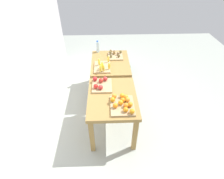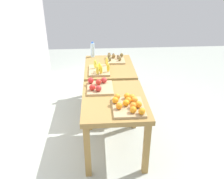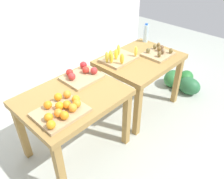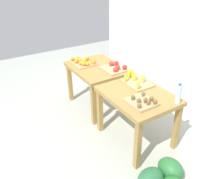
{
  "view_description": "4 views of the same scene",
  "coord_description": "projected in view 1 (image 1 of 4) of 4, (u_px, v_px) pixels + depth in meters",
  "views": [
    {
      "loc": [
        -2.79,
        0.09,
        2.7
      ],
      "look_at": [
        -0.08,
        -0.01,
        0.54
      ],
      "focal_mm": 28.94,
      "sensor_mm": 36.0,
      "label": 1
    },
    {
      "loc": [
        -3.14,
        0.2,
        2.23
      ],
      "look_at": [
        0.03,
        -0.01,
        0.61
      ],
      "focal_mm": 38.37,
      "sensor_mm": 36.0,
      "label": 2
    },
    {
      "loc": [
        -1.6,
        -1.53,
        2.12
      ],
      "look_at": [
        0.02,
        0.0,
        0.55
      ],
      "focal_mm": 36.28,
      "sensor_mm": 36.0,
      "label": 3
    },
    {
      "loc": [
        2.67,
        -1.79,
        2.34
      ],
      "look_at": [
        -0.02,
        -0.04,
        0.59
      ],
      "focal_mm": 37.13,
      "sensor_mm": 36.0,
      "label": 4
    }
  ],
  "objects": [
    {
      "name": "ground_plane",
      "position": [
        111.0,
        107.0,
        3.86
      ],
      "size": [
        8.0,
        8.0,
        0.0
      ],
      "primitive_type": "plane",
      "color": "#A7ADA3"
    },
    {
      "name": "back_wall",
      "position": [
        27.0,
        41.0,
        2.89
      ],
      "size": [
        4.4,
        0.12,
        3.0
      ],
      "primitive_type": "cube",
      "color": "silver",
      "rests_on": "ground_plane"
    },
    {
      "name": "display_table_left",
      "position": [
        112.0,
        102.0,
        3.01
      ],
      "size": [
        1.04,
        0.8,
        0.78
      ],
      "color": "olive",
      "rests_on": "ground_plane"
    },
    {
      "name": "display_table_right",
      "position": [
        110.0,
        66.0,
        3.89
      ],
      "size": [
        1.04,
        0.8,
        0.78
      ],
      "color": "olive",
      "rests_on": "ground_plane"
    },
    {
      "name": "orange_bin",
      "position": [
        123.0,
        104.0,
        2.74
      ],
      "size": [
        0.44,
        0.37,
        0.11
      ],
      "color": "tan",
      "rests_on": "display_table_left"
    },
    {
      "name": "apple_bin",
      "position": [
        101.0,
        84.0,
        3.13
      ],
      "size": [
        0.4,
        0.34,
        0.11
      ],
      "color": "tan",
      "rests_on": "display_table_left"
    },
    {
      "name": "banana_crate",
      "position": [
        103.0,
        66.0,
        3.58
      ],
      "size": [
        0.44,
        0.33,
        0.17
      ],
      "color": "tan",
      "rests_on": "display_table_right"
    },
    {
      "name": "kiwi_bin",
      "position": [
        115.0,
        55.0,
        3.97
      ],
      "size": [
        0.36,
        0.32,
        0.1
      ],
      "color": "tan",
      "rests_on": "display_table_right"
    },
    {
      "name": "water_bottle",
      "position": [
        98.0,
        47.0,
        4.08
      ],
      "size": [
        0.07,
        0.07,
        0.27
      ],
      "color": "silver",
      "rests_on": "display_table_right"
    },
    {
      "name": "watermelon_pile",
      "position": [
        118.0,
        67.0,
        4.89
      ],
      "size": [
        0.55,
        0.64,
        0.27
      ],
      "color": "#256F2F",
      "rests_on": "ground_plane"
    }
  ]
}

